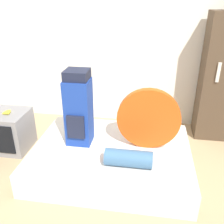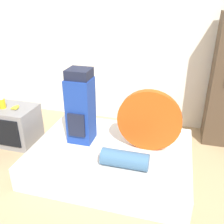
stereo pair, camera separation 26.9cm
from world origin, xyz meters
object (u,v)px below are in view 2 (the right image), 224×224
sleeping_roll (125,159)px  television (14,125)px  canister (2,103)px  backpack (81,107)px  tent_bag (149,121)px

sleeping_roll → television: bearing=162.7°
canister → television: bearing=18.8°
sleeping_roll → television: 1.76m
television → backpack: bearing=-7.3°
backpack → sleeping_roll: bearing=-32.0°
backpack → tent_bag: backpack is taller
sleeping_roll → canister: size_ratio=3.41×
sleeping_roll → television: (-1.68, 0.52, -0.11)m
backpack → canister: 1.17m
backpack → tent_bag: (0.79, 0.02, -0.07)m
backpack → television: bearing=172.7°
tent_bag → sleeping_roll: (-0.18, -0.40, -0.26)m
sleeping_roll → canister: bearing=164.6°
sleeping_roll → backpack: bearing=148.0°
backpack → canister: bearing=174.9°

